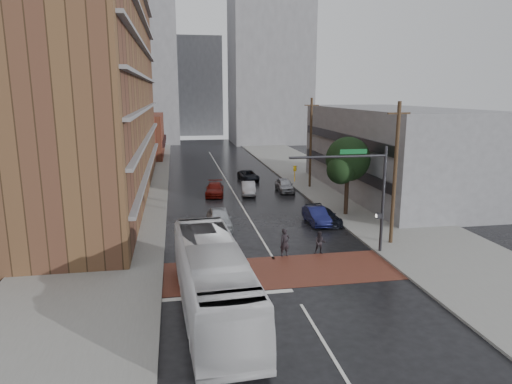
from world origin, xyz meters
TOP-DOWN VIEW (x-y plane):
  - ground at (0.00, 0.00)m, footprint 160.00×160.00m
  - crosswalk at (0.00, 0.50)m, footprint 14.00×5.00m
  - sidewalk_west at (-11.50, 25.00)m, footprint 9.00×90.00m
  - sidewalk_east at (11.50, 25.00)m, footprint 9.00×90.00m
  - apartment_block at (-14.00, 24.00)m, footprint 10.00×44.00m
  - storefront_west at (-12.00, 54.00)m, footprint 8.00×16.00m
  - building_east at (16.50, 20.00)m, footprint 11.00×26.00m
  - distant_tower_west at (-14.00, 78.00)m, footprint 18.00×16.00m
  - distant_tower_east at (14.00, 72.00)m, footprint 16.00×14.00m
  - distant_tower_center at (0.00, 95.00)m, footprint 12.00×10.00m
  - street_tree at (8.52, 12.03)m, footprint 4.20×4.10m
  - signal_mast at (5.85, 2.50)m, footprint 6.50×0.30m
  - utility_pole_near at (8.80, 4.00)m, footprint 1.60×0.26m
  - utility_pole_far at (8.80, 24.00)m, footprint 1.60×0.26m
  - transit_bus at (-4.46, -4.10)m, footprint 3.58×12.59m
  - pedestrian_a at (0.83, 3.00)m, footprint 0.75×0.56m
  - pedestrian_b at (3.24, 3.00)m, footprint 0.90×0.79m
  - car_travel_a at (-2.82, 9.97)m, footprint 2.05×4.81m
  - car_travel_b at (1.44, 21.83)m, footprint 1.81×4.12m
  - car_travel_c at (-2.12, 22.07)m, footprint 2.38×4.68m
  - suv_travel at (2.66, 29.59)m, footprint 2.36×4.53m
  - car_parked_near at (5.20, 10.00)m, footprint 1.47×4.13m
  - car_parked_mid at (5.83, 10.00)m, footprint 2.39×4.48m
  - car_parked_far at (5.55, 22.59)m, footprint 1.75×4.17m

SIDE VIEW (x-z plane):
  - ground at x=0.00m, z-range 0.00..0.00m
  - crosswalk at x=0.00m, z-range 0.00..0.02m
  - sidewalk_west at x=-11.50m, z-range 0.00..0.15m
  - sidewalk_east at x=11.50m, z-range 0.00..0.15m
  - suv_travel at x=2.66m, z-range 0.00..1.22m
  - car_parked_mid at x=5.83m, z-range 0.00..1.23m
  - car_travel_c at x=-2.12m, z-range 0.00..1.30m
  - car_travel_b at x=1.44m, z-range 0.00..1.32m
  - car_parked_near at x=5.20m, z-range 0.00..1.36m
  - car_parked_far at x=5.55m, z-range 0.00..1.41m
  - pedestrian_b at x=3.24m, z-range 0.00..1.57m
  - car_travel_a at x=-2.82m, z-range 0.00..1.62m
  - pedestrian_a at x=0.83m, z-range 0.00..1.86m
  - transit_bus at x=-4.46m, z-range 0.00..3.47m
  - storefront_west at x=-12.00m, z-range 0.00..7.00m
  - building_east at x=16.50m, z-range 0.00..9.00m
  - signal_mast at x=5.85m, z-range 1.13..8.33m
  - street_tree at x=8.52m, z-range 1.28..8.18m
  - utility_pole_near at x=8.80m, z-range 0.14..10.14m
  - utility_pole_far at x=8.80m, z-range 0.14..10.14m
  - distant_tower_center at x=0.00m, z-range 0.00..24.00m
  - apartment_block at x=-14.00m, z-range 0.00..28.00m
  - distant_tower_west at x=-14.00m, z-range 0.00..32.00m
  - distant_tower_east at x=14.00m, z-range 0.00..36.00m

